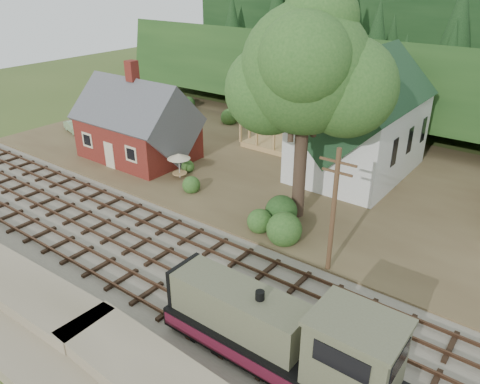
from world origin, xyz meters
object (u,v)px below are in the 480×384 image
Objects in this scene: patio_set at (179,157)px; car_blue at (182,154)px; locomotive at (285,339)px; car_green at (74,127)px.

car_blue is at bearing 130.52° from patio_set.
car_blue is (-21.15, 15.72, -1.11)m from locomotive.
locomotive is 5.16× the size of patio_set.
car_green is 1.63× the size of patio_set.
car_blue is at bearing 143.38° from locomotive.
car_green is at bearing 173.50° from patio_set.
locomotive is at bearing -34.36° from patio_set.
locomotive is 39.25m from car_green.
car_blue is 4.18m from patio_set.
car_green is at bearing 168.30° from car_blue.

